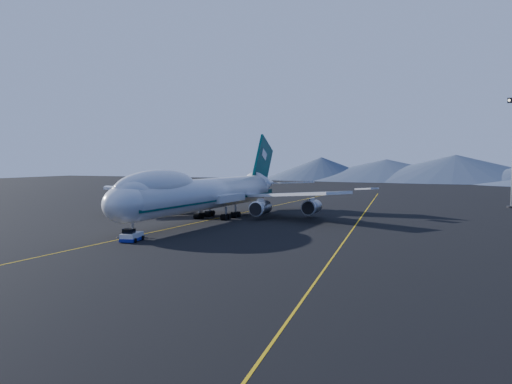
% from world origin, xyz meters
% --- Properties ---
extents(ground, '(500.00, 500.00, 0.00)m').
position_xyz_m(ground, '(0.00, 0.00, 0.00)').
color(ground, black).
rests_on(ground, ground).
extents(taxiway_line_main, '(0.25, 220.00, 0.01)m').
position_xyz_m(taxiway_line_main, '(0.00, 0.00, 0.01)').
color(taxiway_line_main, gold).
rests_on(taxiway_line_main, ground).
extents(taxiway_line_side, '(28.08, 198.09, 0.01)m').
position_xyz_m(taxiway_line_side, '(30.00, 10.00, 0.01)').
color(taxiway_line_side, gold).
rests_on(taxiway_line_side, ground).
extents(boeing_747, '(59.62, 72.43, 19.37)m').
position_xyz_m(boeing_747, '(0.00, 0.03, 5.81)').
color(boeing_747, silver).
rests_on(boeing_747, ground).
extents(pushback_tug, '(3.44, 5.07, 2.04)m').
position_xyz_m(pushback_tug, '(3.00, -31.03, 0.64)').
color(pushback_tug, silver).
rests_on(pushback_tug, ground).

